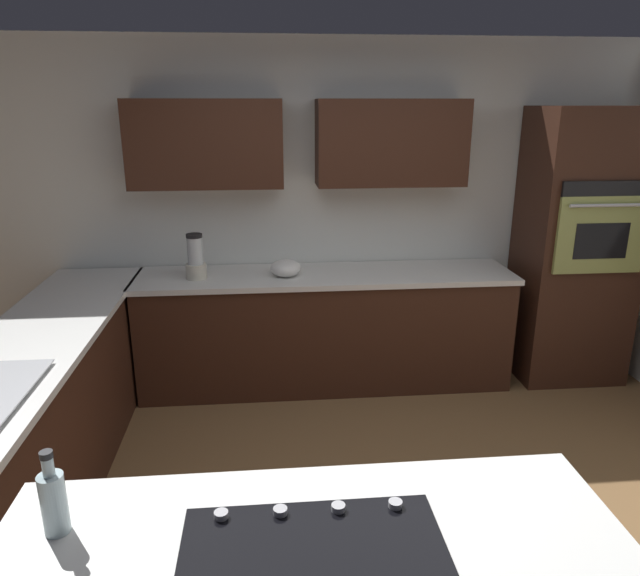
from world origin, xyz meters
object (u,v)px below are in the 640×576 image
Objects in this scene: wall_oven at (576,248)px; mixing_bowl at (286,268)px; blender at (196,260)px; oil_bottle at (54,501)px; cooktop at (316,568)px.

wall_oven is 9.34× the size of mixing_bowl.
blender reaches higher than oil_bottle.
blender is at bearing 0.83° from wall_oven.
mixing_bowl is at bearing -106.33° from oil_bottle.
wall_oven is at bearing -179.17° from blender.
cooktop is at bearing 52.07° from wall_oven.
cooktop is 3.37× the size of mixing_bowl.
mixing_bowl reaches higher than cooktop.
oil_bottle is at bearing 87.27° from blender.
wall_oven reaches higher than cooktop.
wall_oven is 7.71× the size of oil_bottle.
wall_oven reaches higher than mixing_bowl.
blender is at bearing -77.70° from cooktop.
blender is 1.21× the size of oil_bottle.
blender is (2.90, 0.04, -0.01)m from wall_oven.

